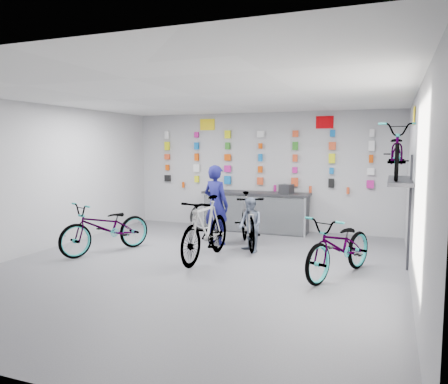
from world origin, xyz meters
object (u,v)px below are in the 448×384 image
at_px(bike_right, 340,246).
at_px(bike_service, 248,220).
at_px(counter, 255,212).
at_px(customer, 250,225).
at_px(clerk, 216,205).
at_px(bike_center, 206,229).
at_px(bike_left, 106,227).

relative_size(bike_right, bike_service, 1.01).
xyz_separation_m(counter, bike_right, (2.43, -3.18, 0.03)).
bearing_deg(customer, clerk, -166.26).
bearing_deg(bike_center, bike_service, 74.04).
bearing_deg(bike_left, counter, 79.80).
distance_m(bike_center, clerk, 1.39).
distance_m(counter, bike_left, 3.86).
bearing_deg(bike_service, bike_right, -60.89).
bearing_deg(bike_service, customer, -90.93).
xyz_separation_m(bike_center, customer, (0.60, 0.88, -0.04)).
height_order(bike_center, customer, bike_center).
bearing_deg(bike_left, customer, 45.82).
height_order(bike_left, bike_center, bike_center).
distance_m(counter, clerk, 1.76).
bearing_deg(customer, bike_service, 153.52).
height_order(bike_right, clerk, clerk).
bearing_deg(bike_left, bike_right, 23.94).
bearing_deg(bike_center, clerk, 105.49).
bearing_deg(bike_left, bike_center, 29.61).
bearing_deg(customer, bike_center, -85.21).
bearing_deg(bike_center, bike_right, -2.85).
distance_m(clerk, customer, 1.08).
bearing_deg(bike_left, bike_service, 54.96).
height_order(bike_left, bike_right, bike_left).
bearing_deg(counter, bike_left, -123.85).
xyz_separation_m(bike_center, bike_service, (0.41, 1.30, -0.02)).
xyz_separation_m(bike_left, bike_center, (2.08, 0.22, 0.08)).
bearing_deg(customer, counter, 143.52).
xyz_separation_m(bike_service, clerk, (-0.74, 0.02, 0.29)).
height_order(bike_right, bike_service, bike_service).
bearing_deg(counter, bike_right, -52.71).
height_order(counter, bike_right, bike_right).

